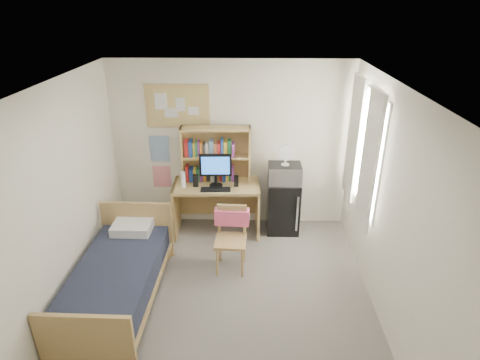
{
  "coord_description": "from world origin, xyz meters",
  "views": [
    {
      "loc": [
        0.29,
        -3.68,
        3.39
      ],
      "look_at": [
        0.16,
        1.2,
        1.14
      ],
      "focal_mm": 30.0,
      "sensor_mm": 36.0,
      "label": 1
    }
  ],
  "objects_px": {
    "bed": "(117,283)",
    "monitor": "(216,171)",
    "mini_fridge": "(283,206)",
    "desk_chair": "(231,241)",
    "speaker_left": "(196,181)",
    "desk": "(217,208)",
    "desk_fan": "(286,155)",
    "bulletin_board": "(177,106)",
    "microwave": "(285,174)",
    "speaker_right": "(236,181)"
  },
  "relations": [
    {
      "from": "mini_fridge",
      "to": "speaker_left",
      "type": "height_order",
      "value": "speaker_left"
    },
    {
      "from": "speaker_left",
      "to": "speaker_right",
      "type": "height_order",
      "value": "speaker_left"
    },
    {
      "from": "bulletin_board",
      "to": "microwave",
      "type": "bearing_deg",
      "value": -9.58
    },
    {
      "from": "bulletin_board",
      "to": "desk",
      "type": "xyz_separation_m",
      "value": [
        0.57,
        -0.33,
        -1.51
      ]
    },
    {
      "from": "desk",
      "to": "desk_chair",
      "type": "height_order",
      "value": "desk_chair"
    },
    {
      "from": "desk",
      "to": "speaker_right",
      "type": "height_order",
      "value": "speaker_right"
    },
    {
      "from": "desk_chair",
      "to": "desk_fan",
      "type": "xyz_separation_m",
      "value": [
        0.77,
        1.02,
        0.82
      ]
    },
    {
      "from": "desk_fan",
      "to": "desk",
      "type": "bearing_deg",
      "value": -176.73
    },
    {
      "from": "desk_chair",
      "to": "speaker_left",
      "type": "distance_m",
      "value": 1.15
    },
    {
      "from": "desk_chair",
      "to": "bed",
      "type": "height_order",
      "value": "desk_chair"
    },
    {
      "from": "monitor",
      "to": "desk_fan",
      "type": "relative_size",
      "value": 1.67
    },
    {
      "from": "monitor",
      "to": "speaker_left",
      "type": "height_order",
      "value": "monitor"
    },
    {
      "from": "microwave",
      "to": "desk_chair",
      "type": "bearing_deg",
      "value": -126.85
    },
    {
      "from": "mini_fridge",
      "to": "monitor",
      "type": "bearing_deg",
      "value": -172.28
    },
    {
      "from": "monitor",
      "to": "desk_fan",
      "type": "xyz_separation_m",
      "value": [
        1.02,
        0.12,
        0.2
      ]
    },
    {
      "from": "speaker_right",
      "to": "microwave",
      "type": "relative_size",
      "value": 0.34
    },
    {
      "from": "mini_fridge",
      "to": "desk_chair",
      "type": "bearing_deg",
      "value": -126.32
    },
    {
      "from": "desk",
      "to": "speaker_right",
      "type": "distance_m",
      "value": 0.58
    },
    {
      "from": "speaker_left",
      "to": "microwave",
      "type": "xyz_separation_m",
      "value": [
        1.32,
        0.13,
        0.07
      ]
    },
    {
      "from": "microwave",
      "to": "desk_fan",
      "type": "height_order",
      "value": "desk_fan"
    },
    {
      "from": "desk",
      "to": "monitor",
      "type": "xyz_separation_m",
      "value": [
        0.0,
        -0.06,
        0.66
      ]
    },
    {
      "from": "desk",
      "to": "speaker_right",
      "type": "bearing_deg",
      "value": -11.31
    },
    {
      "from": "mini_fridge",
      "to": "monitor",
      "type": "xyz_separation_m",
      "value": [
        -1.02,
        -0.14,
        0.65
      ]
    },
    {
      "from": "bed",
      "to": "monitor",
      "type": "distance_m",
      "value": 2.07
    },
    {
      "from": "desk",
      "to": "monitor",
      "type": "distance_m",
      "value": 0.66
    },
    {
      "from": "monitor",
      "to": "microwave",
      "type": "relative_size",
      "value": 1.03
    },
    {
      "from": "desk_chair",
      "to": "speaker_left",
      "type": "xyz_separation_m",
      "value": [
        -0.56,
        0.89,
        0.46
      ]
    },
    {
      "from": "mini_fridge",
      "to": "speaker_right",
      "type": "relative_size",
      "value": 5.12
    },
    {
      "from": "bulletin_board",
      "to": "monitor",
      "type": "bearing_deg",
      "value": -34.15
    },
    {
      "from": "bulletin_board",
      "to": "speaker_right",
      "type": "distance_m",
      "value": 1.4
    },
    {
      "from": "bulletin_board",
      "to": "microwave",
      "type": "distance_m",
      "value": 1.87
    },
    {
      "from": "desk_chair",
      "to": "speaker_left",
      "type": "height_order",
      "value": "speaker_left"
    },
    {
      "from": "speaker_left",
      "to": "mini_fridge",
      "type": "bearing_deg",
      "value": 4.38
    },
    {
      "from": "monitor",
      "to": "speaker_left",
      "type": "xyz_separation_m",
      "value": [
        -0.3,
        -0.01,
        -0.16
      ]
    },
    {
      "from": "desk_fan",
      "to": "microwave",
      "type": "bearing_deg",
      "value": 0.0
    },
    {
      "from": "desk",
      "to": "speaker_left",
      "type": "xyz_separation_m",
      "value": [
        -0.3,
        -0.07,
        0.5
      ]
    },
    {
      "from": "desk_chair",
      "to": "monitor",
      "type": "bearing_deg",
      "value": 108.86
    },
    {
      "from": "bulletin_board",
      "to": "bed",
      "type": "xyz_separation_m",
      "value": [
        -0.5,
        -1.96,
        -1.66
      ]
    },
    {
      "from": "bed",
      "to": "speaker_left",
      "type": "xyz_separation_m",
      "value": [
        0.77,
        1.56,
        0.65
      ]
    },
    {
      "from": "speaker_right",
      "to": "microwave",
      "type": "height_order",
      "value": "microwave"
    },
    {
      "from": "desk_chair",
      "to": "microwave",
      "type": "bearing_deg",
      "value": 56.18
    },
    {
      "from": "mini_fridge",
      "to": "microwave",
      "type": "bearing_deg",
      "value": -90.0
    },
    {
      "from": "monitor",
      "to": "desk",
      "type": "bearing_deg",
      "value": 90.0
    },
    {
      "from": "monitor",
      "to": "microwave",
      "type": "xyz_separation_m",
      "value": [
        1.02,
        0.12,
        -0.09
      ]
    },
    {
      "from": "monitor",
      "to": "speaker_left",
      "type": "distance_m",
      "value": 0.34
    },
    {
      "from": "speaker_left",
      "to": "bulletin_board",
      "type": "bearing_deg",
      "value": 122.24
    },
    {
      "from": "speaker_right",
      "to": "desk_chair",
      "type": "bearing_deg",
      "value": -94.8
    },
    {
      "from": "bulletin_board",
      "to": "desk_chair",
      "type": "height_order",
      "value": "bulletin_board"
    },
    {
      "from": "desk",
      "to": "desk_fan",
      "type": "xyz_separation_m",
      "value": [
        1.02,
        0.06,
        0.86
      ]
    },
    {
      "from": "bulletin_board",
      "to": "mini_fridge",
      "type": "height_order",
      "value": "bulletin_board"
    }
  ]
}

